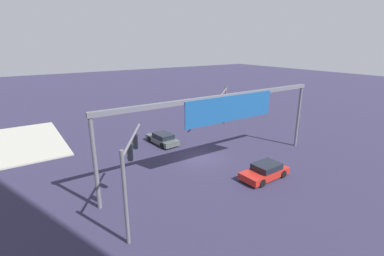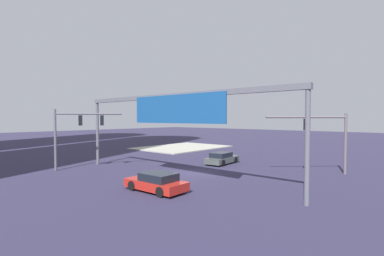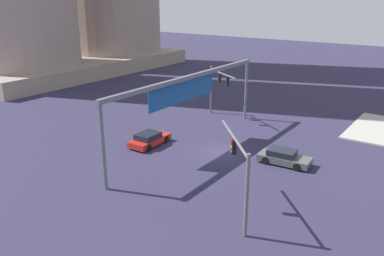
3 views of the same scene
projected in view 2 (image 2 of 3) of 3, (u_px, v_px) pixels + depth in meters
ground_plane at (193, 173)px, 24.42m from camera, size 180.43×180.43×0.00m
sidewalk_corner at (182, 147)px, 45.34m from camera, size 10.18×13.84×0.15m
traffic_signal_near_corner at (325, 131)px, 23.85m from camera, size 5.18×4.78×5.14m
traffic_signal_opposite_side at (75, 127)px, 26.03m from camera, size 3.29×5.11×5.55m
overhead_sign_gantry at (172, 108)px, 21.89m from camera, size 21.40×0.43×6.63m
sedan_car_approaching at (222, 158)px, 29.49m from camera, size 2.12×4.35×1.21m
sedan_car_waiting_far at (157, 182)px, 18.47m from camera, size 4.28×2.10×1.21m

